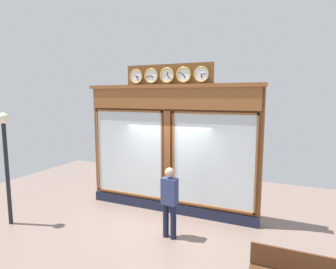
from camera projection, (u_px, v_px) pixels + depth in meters
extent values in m
plane|color=#7A665B|center=(111.00, 264.00, 5.62)|extent=(14.00, 14.00, 0.00)
cube|color=brown|center=(170.00, 151.00, 8.06)|extent=(5.03, 0.30, 3.53)
cube|color=#191E33|center=(168.00, 207.00, 8.12)|extent=(5.03, 0.08, 0.28)
cube|color=brown|center=(167.00, 99.00, 7.69)|extent=(4.93, 0.08, 0.57)
cube|color=brown|center=(168.00, 86.00, 7.67)|extent=(5.13, 0.20, 0.10)
cube|color=silver|center=(212.00, 161.00, 7.42)|extent=(2.16, 0.02, 2.46)
cube|color=brown|center=(213.00, 113.00, 7.23)|extent=(2.26, 0.04, 0.05)
cube|color=brown|center=(211.00, 207.00, 7.57)|extent=(2.26, 0.04, 0.05)
cube|color=brown|center=(256.00, 165.00, 6.95)|extent=(0.05, 0.04, 2.56)
cube|color=brown|center=(173.00, 157.00, 7.84)|extent=(0.05, 0.04, 2.56)
cube|color=silver|center=(129.00, 153.00, 8.44)|extent=(2.16, 0.02, 2.46)
cube|color=brown|center=(127.00, 111.00, 8.26)|extent=(2.26, 0.04, 0.05)
cube|color=brown|center=(129.00, 194.00, 8.59)|extent=(2.26, 0.04, 0.05)
cube|color=brown|center=(98.00, 150.00, 8.87)|extent=(0.05, 0.04, 2.56)
cube|color=brown|center=(162.00, 156.00, 7.98)|extent=(0.05, 0.04, 2.56)
cube|color=brown|center=(168.00, 157.00, 7.92)|extent=(0.20, 0.10, 2.56)
cube|color=brown|center=(168.00, 76.00, 7.66)|extent=(2.52, 0.06, 0.61)
cylinder|color=white|center=(201.00, 74.00, 7.21)|extent=(0.34, 0.02, 0.34)
torus|color=gold|center=(201.00, 74.00, 7.20)|extent=(0.41, 0.04, 0.41)
cube|color=black|center=(201.00, 76.00, 7.20)|extent=(0.03, 0.01, 0.09)
cube|color=black|center=(204.00, 74.00, 7.17)|extent=(0.14, 0.01, 0.02)
sphere|color=black|center=(201.00, 74.00, 7.19)|extent=(0.02, 0.02, 0.02)
cylinder|color=white|center=(184.00, 75.00, 7.40)|extent=(0.34, 0.02, 0.34)
torus|color=gold|center=(184.00, 75.00, 7.40)|extent=(0.42, 0.06, 0.42)
cube|color=black|center=(184.00, 76.00, 7.38)|extent=(0.06, 0.01, 0.09)
cube|color=black|center=(181.00, 73.00, 7.41)|extent=(0.13, 0.01, 0.08)
sphere|color=black|center=(184.00, 75.00, 7.38)|extent=(0.02, 0.02, 0.02)
cylinder|color=white|center=(167.00, 75.00, 7.59)|extent=(0.34, 0.02, 0.34)
torus|color=gold|center=(167.00, 75.00, 7.59)|extent=(0.42, 0.06, 0.42)
cube|color=black|center=(167.00, 74.00, 7.57)|extent=(0.04, 0.01, 0.09)
cube|color=black|center=(169.00, 77.00, 7.56)|extent=(0.12, 0.01, 0.10)
sphere|color=black|center=(167.00, 75.00, 7.58)|extent=(0.02, 0.02, 0.02)
cylinder|color=white|center=(151.00, 76.00, 7.78)|extent=(0.34, 0.02, 0.34)
torus|color=gold|center=(151.00, 76.00, 7.78)|extent=(0.42, 0.05, 0.42)
cube|color=black|center=(152.00, 77.00, 7.76)|extent=(0.09, 0.01, 0.06)
cube|color=black|center=(149.00, 76.00, 7.80)|extent=(0.14, 0.01, 0.05)
sphere|color=black|center=(151.00, 76.00, 7.77)|extent=(0.02, 0.02, 0.02)
cylinder|color=white|center=(136.00, 76.00, 7.97)|extent=(0.34, 0.02, 0.34)
torus|color=gold|center=(136.00, 76.00, 7.97)|extent=(0.41, 0.04, 0.41)
cube|color=black|center=(137.00, 77.00, 7.94)|extent=(0.09, 0.01, 0.04)
cube|color=black|center=(137.00, 78.00, 7.95)|extent=(0.09, 0.01, 0.13)
sphere|color=black|center=(136.00, 76.00, 7.96)|extent=(0.02, 0.02, 0.02)
cylinder|color=#191E38|center=(166.00, 220.00, 6.68)|extent=(0.14, 0.14, 0.82)
cylinder|color=#191E38|center=(173.00, 222.00, 6.58)|extent=(0.14, 0.14, 0.82)
cube|color=navy|center=(170.00, 191.00, 6.53)|extent=(0.38, 0.25, 0.62)
sphere|color=tan|center=(170.00, 172.00, 6.47)|extent=(0.22, 0.22, 0.22)
cylinder|color=black|center=(7.00, 175.00, 7.25)|extent=(0.10, 0.10, 2.63)
sphere|color=#F4EFCC|center=(3.00, 118.00, 7.05)|extent=(0.28, 0.28, 0.28)
cube|color=#4C2B16|center=(296.00, 261.00, 4.52)|extent=(1.40, 0.04, 0.36)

